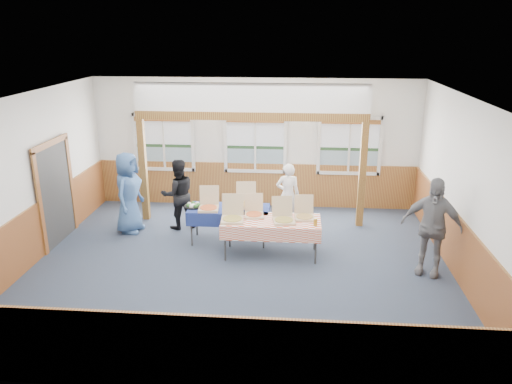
# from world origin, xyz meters

# --- Properties ---
(floor) EXTENTS (8.00, 8.00, 0.00)m
(floor) POSITION_xyz_m (0.00, 0.00, 0.00)
(floor) COLOR #272D40
(floor) RESTS_ON ground
(ceiling) EXTENTS (8.00, 8.00, 0.00)m
(ceiling) POSITION_xyz_m (0.00, 0.00, 3.20)
(ceiling) COLOR white
(ceiling) RESTS_ON wall_back
(wall_back) EXTENTS (8.00, 0.00, 8.00)m
(wall_back) POSITION_xyz_m (0.00, 3.50, 1.60)
(wall_back) COLOR silver
(wall_back) RESTS_ON floor
(wall_front) EXTENTS (8.00, 0.00, 8.00)m
(wall_front) POSITION_xyz_m (0.00, -3.50, 1.60)
(wall_front) COLOR silver
(wall_front) RESTS_ON floor
(wall_left) EXTENTS (0.00, 8.00, 8.00)m
(wall_left) POSITION_xyz_m (-4.00, 0.00, 1.60)
(wall_left) COLOR silver
(wall_left) RESTS_ON floor
(wall_right) EXTENTS (0.00, 8.00, 8.00)m
(wall_right) POSITION_xyz_m (4.00, 0.00, 1.60)
(wall_right) COLOR silver
(wall_right) RESTS_ON floor
(wainscot_back) EXTENTS (7.98, 0.05, 1.10)m
(wainscot_back) POSITION_xyz_m (0.00, 3.48, 0.55)
(wainscot_back) COLOR brown
(wainscot_back) RESTS_ON floor
(wainscot_front) EXTENTS (7.98, 0.05, 1.10)m
(wainscot_front) POSITION_xyz_m (0.00, -3.48, 0.55)
(wainscot_front) COLOR brown
(wainscot_front) RESTS_ON floor
(wainscot_left) EXTENTS (0.05, 6.98, 1.10)m
(wainscot_left) POSITION_xyz_m (-3.98, 0.00, 0.55)
(wainscot_left) COLOR brown
(wainscot_left) RESTS_ON floor
(wainscot_right) EXTENTS (0.05, 6.98, 1.10)m
(wainscot_right) POSITION_xyz_m (3.98, 0.00, 0.55)
(wainscot_right) COLOR brown
(wainscot_right) RESTS_ON floor
(cased_opening) EXTENTS (0.06, 1.30, 2.10)m
(cased_opening) POSITION_xyz_m (-3.96, 0.90, 1.05)
(cased_opening) COLOR #303030
(cased_opening) RESTS_ON wall_left
(window_left) EXTENTS (1.56, 0.10, 1.46)m
(window_left) POSITION_xyz_m (-2.30, 3.46, 1.68)
(window_left) COLOR silver
(window_left) RESTS_ON wall_back
(window_mid) EXTENTS (1.56, 0.10, 1.46)m
(window_mid) POSITION_xyz_m (0.00, 3.46, 1.68)
(window_mid) COLOR silver
(window_mid) RESTS_ON wall_back
(window_right) EXTENTS (1.56, 0.10, 1.46)m
(window_right) POSITION_xyz_m (2.30, 3.46, 1.68)
(window_right) COLOR silver
(window_right) RESTS_ON wall_back
(post_left) EXTENTS (0.15, 0.15, 2.40)m
(post_left) POSITION_xyz_m (-2.50, 2.30, 1.20)
(post_left) COLOR #5D3014
(post_left) RESTS_ON floor
(post_right) EXTENTS (0.15, 0.15, 2.40)m
(post_right) POSITION_xyz_m (2.50, 2.30, 1.20)
(post_right) COLOR #5D3014
(post_right) RESTS_ON floor
(cross_beam) EXTENTS (5.15, 0.18, 0.18)m
(cross_beam) POSITION_xyz_m (0.00, 2.30, 2.49)
(cross_beam) COLOR #5D3014
(cross_beam) RESTS_ON post_left
(table_left) EXTENTS (1.83, 1.41, 0.76)m
(table_left) POSITION_xyz_m (-0.36, 1.13, 0.70)
(table_left) COLOR #303030
(table_left) RESTS_ON floor
(table_right) EXTENTS (2.08, 1.34, 0.76)m
(table_right) POSITION_xyz_m (0.56, 0.54, 0.70)
(table_right) COLOR #303030
(table_right) RESTS_ON floor
(pizza_box_a) EXTENTS (0.44, 0.53, 0.44)m
(pizza_box_a) POSITION_xyz_m (-0.76, 1.03, 0.82)
(pizza_box_a) COLOR tan
(pizza_box_a) RESTS_ON table_left
(pizza_box_b) EXTENTS (0.47, 0.55, 0.46)m
(pizza_box_b) POSITION_xyz_m (-0.01, 1.30, 0.83)
(pizza_box_b) COLOR tan
(pizza_box_b) RESTS_ON table_left
(pizza_box_c) EXTENTS (0.46, 0.55, 0.47)m
(pizza_box_c) POSITION_xyz_m (-0.19, 0.44, 0.83)
(pizza_box_c) COLOR tan
(pizza_box_c) RESTS_ON table_right
(pizza_box_d) EXTENTS (0.42, 0.49, 0.40)m
(pizza_box_d) POSITION_xyz_m (0.21, 0.73, 0.82)
(pizza_box_d) COLOR tan
(pizza_box_d) RESTS_ON table_right
(pizza_box_e) EXTENTS (0.49, 0.56, 0.44)m
(pizza_box_e) POSITION_xyz_m (0.80, 0.46, 0.82)
(pizza_box_e) COLOR tan
(pizza_box_e) RESTS_ON table_right
(pizza_box_f) EXTENTS (0.41, 0.49, 0.41)m
(pizza_box_f) POSITION_xyz_m (1.21, 0.68, 0.82)
(pizza_box_f) COLOR tan
(pizza_box_f) RESTS_ON table_right
(veggie_tray) EXTENTS (0.39, 0.39, 0.09)m
(veggie_tray) POSITION_xyz_m (-1.11, 1.13, 0.79)
(veggie_tray) COLOR black
(veggie_tray) RESTS_ON table_left
(drink_glass) EXTENTS (0.07, 0.07, 0.15)m
(drink_glass) POSITION_xyz_m (1.41, 0.29, 0.83)
(drink_glass) COLOR #997019
(drink_glass) RESTS_ON table_right
(woman_white) EXTENTS (0.56, 0.39, 1.46)m
(woman_white) POSITION_xyz_m (0.85, 2.18, 0.73)
(woman_white) COLOR white
(woman_white) RESTS_ON floor
(woman_black) EXTENTS (0.96, 0.89, 1.59)m
(woman_black) POSITION_xyz_m (-1.59, 1.82, 0.80)
(woman_black) COLOR black
(woman_black) RESTS_ON floor
(man_blue) EXTENTS (0.69, 0.95, 1.80)m
(man_blue) POSITION_xyz_m (-2.62, 1.53, 0.90)
(man_blue) COLOR #3A5E92
(man_blue) RESTS_ON floor
(person_grey) EXTENTS (1.17, 0.84, 1.85)m
(person_grey) POSITION_xyz_m (3.48, 0.02, 0.92)
(person_grey) COLOR slate
(person_grey) RESTS_ON floor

